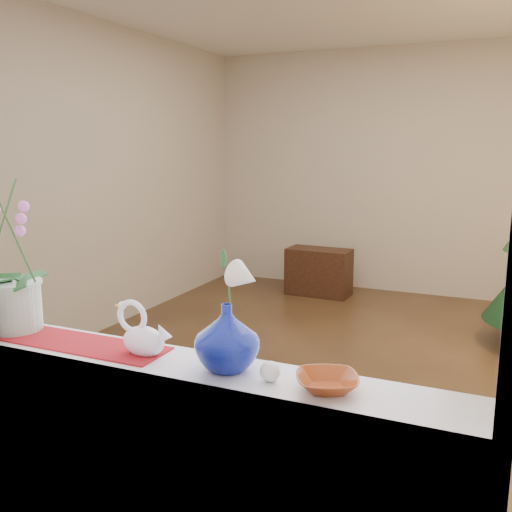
{
  "coord_description": "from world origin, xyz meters",
  "views": [
    {
      "loc": [
        1.04,
        -3.95,
        1.65
      ],
      "look_at": [
        -0.09,
        -1.4,
        1.1
      ],
      "focal_mm": 40.0,
      "sensor_mm": 36.0,
      "label": 1
    }
  ],
  "objects_px": {
    "orchid_pot": "(9,248)",
    "paperweight": "(270,371)",
    "swan": "(143,330)",
    "side_table": "(319,272)",
    "blue_vase": "(227,332)",
    "amber_dish": "(327,383)"
  },
  "relations": [
    {
      "from": "orchid_pot",
      "to": "paperweight",
      "type": "bearing_deg",
      "value": -2.27
    },
    {
      "from": "swan",
      "to": "orchid_pot",
      "type": "bearing_deg",
      "value": 157.51
    },
    {
      "from": "orchid_pot",
      "to": "paperweight",
      "type": "distance_m",
      "value": 1.16
    },
    {
      "from": "swan",
      "to": "side_table",
      "type": "distance_m",
      "value": 4.49
    },
    {
      "from": "blue_vase",
      "to": "side_table",
      "type": "relative_size",
      "value": 0.37
    },
    {
      "from": "swan",
      "to": "blue_vase",
      "type": "xyz_separation_m",
      "value": [
        0.33,
        0.0,
        0.04
      ]
    },
    {
      "from": "orchid_pot",
      "to": "blue_vase",
      "type": "xyz_separation_m",
      "value": [
        0.95,
        -0.01,
        -0.21
      ]
    },
    {
      "from": "paperweight",
      "to": "side_table",
      "type": "bearing_deg",
      "value": 105.81
    },
    {
      "from": "orchid_pot",
      "to": "swan",
      "type": "distance_m",
      "value": 0.67
    },
    {
      "from": "swan",
      "to": "amber_dish",
      "type": "relative_size",
      "value": 1.35
    },
    {
      "from": "amber_dish",
      "to": "side_table",
      "type": "distance_m",
      "value": 4.65
    },
    {
      "from": "orchid_pot",
      "to": "swan",
      "type": "xyz_separation_m",
      "value": [
        0.63,
        -0.02,
        -0.24
      ]
    },
    {
      "from": "orchid_pot",
      "to": "paperweight",
      "type": "height_order",
      "value": "orchid_pot"
    },
    {
      "from": "orchid_pot",
      "to": "amber_dish",
      "type": "bearing_deg",
      "value": -1.37
    },
    {
      "from": "orchid_pot",
      "to": "amber_dish",
      "type": "xyz_separation_m",
      "value": [
        1.3,
        -0.03,
        -0.31
      ]
    },
    {
      "from": "swan",
      "to": "blue_vase",
      "type": "height_order",
      "value": "blue_vase"
    },
    {
      "from": "blue_vase",
      "to": "amber_dish",
      "type": "relative_size",
      "value": 1.59
    },
    {
      "from": "swan",
      "to": "blue_vase",
      "type": "bearing_deg",
      "value": -20.37
    },
    {
      "from": "orchid_pot",
      "to": "blue_vase",
      "type": "relative_size",
      "value": 2.61
    },
    {
      "from": "amber_dish",
      "to": "swan",
      "type": "bearing_deg",
      "value": 178.66
    },
    {
      "from": "swan",
      "to": "amber_dish",
      "type": "bearing_deg",
      "value": -22.42
    },
    {
      "from": "blue_vase",
      "to": "paperweight",
      "type": "relative_size",
      "value": 3.9
    }
  ]
}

